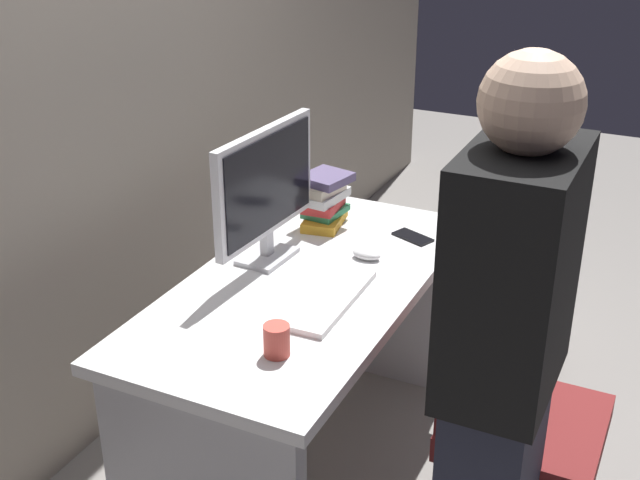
{
  "coord_description": "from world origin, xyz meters",
  "views": [
    {
      "loc": [
        -2.11,
        -1.07,
        1.98
      ],
      "look_at": [
        0.0,
        -0.05,
        0.89
      ],
      "focal_mm": 46.45,
      "sensor_mm": 36.0,
      "label": 1
    }
  ],
  "objects_px": {
    "cup_near_keyboard": "(277,340)",
    "cell_phone": "(413,237)",
    "desk": "(307,341)",
    "handbag": "(519,346)",
    "mouse": "(367,254)",
    "monitor": "(266,188)",
    "keyboard": "(331,299)",
    "office_chair": "(505,431)",
    "book_stack": "(324,200)",
    "person_at_desk": "(500,386)"
  },
  "relations": [
    {
      "from": "keyboard",
      "to": "handbag",
      "type": "bearing_deg",
      "value": -23.73
    },
    {
      "from": "person_at_desk",
      "to": "handbag",
      "type": "distance_m",
      "value": 1.52
    },
    {
      "from": "book_stack",
      "to": "mouse",
      "type": "bearing_deg",
      "value": -128.58
    },
    {
      "from": "mouse",
      "to": "cell_phone",
      "type": "height_order",
      "value": "mouse"
    },
    {
      "from": "monitor",
      "to": "cup_near_keyboard",
      "type": "distance_m",
      "value": 0.64
    },
    {
      "from": "cup_near_keyboard",
      "to": "person_at_desk",
      "type": "bearing_deg",
      "value": -91.86
    },
    {
      "from": "desk",
      "to": "mouse",
      "type": "bearing_deg",
      "value": -27.62
    },
    {
      "from": "mouse",
      "to": "handbag",
      "type": "bearing_deg",
      "value": -32.79
    },
    {
      "from": "desk",
      "to": "keyboard",
      "type": "xyz_separation_m",
      "value": [
        -0.1,
        -0.14,
        0.24
      ]
    },
    {
      "from": "desk",
      "to": "cell_phone",
      "type": "xyz_separation_m",
      "value": [
        0.45,
        -0.2,
        0.24
      ]
    },
    {
      "from": "desk",
      "to": "handbag",
      "type": "bearing_deg",
      "value": -31.53
    },
    {
      "from": "keyboard",
      "to": "mouse",
      "type": "distance_m",
      "value": 0.33
    },
    {
      "from": "cup_near_keyboard",
      "to": "cell_phone",
      "type": "xyz_separation_m",
      "value": [
        0.88,
        -0.07,
        -0.04
      ]
    },
    {
      "from": "office_chair",
      "to": "book_stack",
      "type": "xyz_separation_m",
      "value": [
        0.5,
        0.84,
        0.41
      ]
    },
    {
      "from": "office_chair",
      "to": "book_stack",
      "type": "distance_m",
      "value": 1.06
    },
    {
      "from": "desk",
      "to": "office_chair",
      "type": "xyz_separation_m",
      "value": [
        -0.07,
        -0.7,
        -0.08
      ]
    },
    {
      "from": "office_chair",
      "to": "person_at_desk",
      "type": "height_order",
      "value": "person_at_desk"
    },
    {
      "from": "mouse",
      "to": "book_stack",
      "type": "relative_size",
      "value": 0.44
    },
    {
      "from": "person_at_desk",
      "to": "monitor",
      "type": "bearing_deg",
      "value": 60.22
    },
    {
      "from": "desk",
      "to": "cup_near_keyboard",
      "type": "height_order",
      "value": "cup_near_keyboard"
    },
    {
      "from": "person_at_desk",
      "to": "keyboard",
      "type": "bearing_deg",
      "value": 59.98
    },
    {
      "from": "desk",
      "to": "monitor",
      "type": "distance_m",
      "value": 0.53
    },
    {
      "from": "monitor",
      "to": "keyboard",
      "type": "xyz_separation_m",
      "value": [
        -0.18,
        -0.32,
        -0.25
      ]
    },
    {
      "from": "office_chair",
      "to": "cell_phone",
      "type": "height_order",
      "value": "office_chair"
    },
    {
      "from": "mouse",
      "to": "cup_near_keyboard",
      "type": "height_order",
      "value": "cup_near_keyboard"
    },
    {
      "from": "desk",
      "to": "person_at_desk",
      "type": "distance_m",
      "value": 0.93
    },
    {
      "from": "monitor",
      "to": "keyboard",
      "type": "relative_size",
      "value": 1.26
    },
    {
      "from": "monitor",
      "to": "book_stack",
      "type": "bearing_deg",
      "value": -7.43
    },
    {
      "from": "mouse",
      "to": "handbag",
      "type": "xyz_separation_m",
      "value": [
        0.66,
        -0.42,
        -0.62
      ]
    },
    {
      "from": "person_at_desk",
      "to": "mouse",
      "type": "relative_size",
      "value": 16.39
    },
    {
      "from": "mouse",
      "to": "cell_phone",
      "type": "bearing_deg",
      "value": -20.31
    },
    {
      "from": "office_chair",
      "to": "keyboard",
      "type": "relative_size",
      "value": 2.19
    },
    {
      "from": "desk",
      "to": "handbag",
      "type": "relative_size",
      "value": 3.77
    },
    {
      "from": "cup_near_keyboard",
      "to": "book_stack",
      "type": "distance_m",
      "value": 0.9
    },
    {
      "from": "person_at_desk",
      "to": "book_stack",
      "type": "bearing_deg",
      "value": 45.09
    },
    {
      "from": "office_chair",
      "to": "cell_phone",
      "type": "relative_size",
      "value": 6.53
    },
    {
      "from": "desk",
      "to": "mouse",
      "type": "height_order",
      "value": "mouse"
    },
    {
      "from": "cup_near_keyboard",
      "to": "handbag",
      "type": "relative_size",
      "value": 0.24
    },
    {
      "from": "office_chair",
      "to": "monitor",
      "type": "xyz_separation_m",
      "value": [
        0.15,
        0.88,
        0.57
      ]
    },
    {
      "from": "person_at_desk",
      "to": "handbag",
      "type": "xyz_separation_m",
      "value": [
        1.33,
        0.2,
        -0.7
      ]
    },
    {
      "from": "person_at_desk",
      "to": "handbag",
      "type": "height_order",
      "value": "person_at_desk"
    },
    {
      "from": "keyboard",
      "to": "book_stack",
      "type": "distance_m",
      "value": 0.6
    },
    {
      "from": "cell_phone",
      "to": "office_chair",
      "type": "bearing_deg",
      "value": -114.33
    },
    {
      "from": "office_chair",
      "to": "cell_phone",
      "type": "distance_m",
      "value": 0.79
    },
    {
      "from": "monitor",
      "to": "cell_phone",
      "type": "distance_m",
      "value": 0.59
    },
    {
      "from": "desk",
      "to": "cell_phone",
      "type": "bearing_deg",
      "value": -24.05
    },
    {
      "from": "mouse",
      "to": "cup_near_keyboard",
      "type": "bearing_deg",
      "value": -179.12
    },
    {
      "from": "desk",
      "to": "person_at_desk",
      "type": "relative_size",
      "value": 0.87
    },
    {
      "from": "monitor",
      "to": "cup_near_keyboard",
      "type": "bearing_deg",
      "value": -148.55
    },
    {
      "from": "keyboard",
      "to": "handbag",
      "type": "xyz_separation_m",
      "value": [
        0.98,
        -0.4,
        -0.62
      ]
    }
  ]
}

